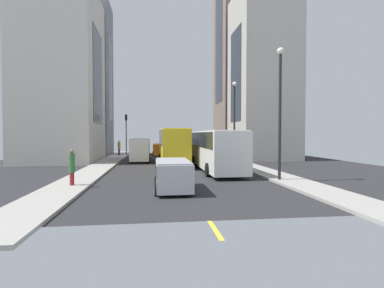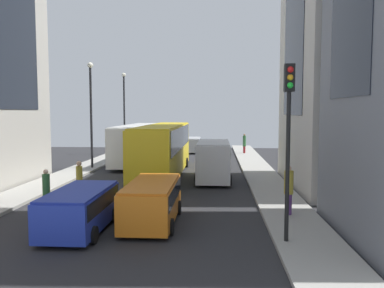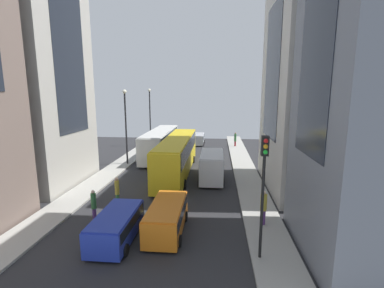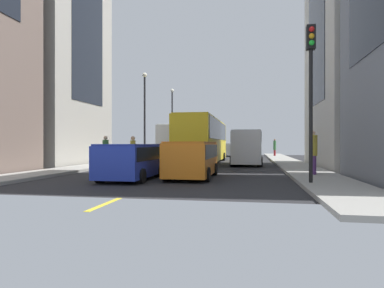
{
  "view_description": "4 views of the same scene",
  "coord_description": "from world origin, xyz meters",
  "px_view_note": "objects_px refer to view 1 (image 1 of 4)",
  "views": [
    {
      "loc": [
        1.94,
        30.39,
        3.05
      ],
      "look_at": [
        -1.59,
        2.65,
        2.17
      ],
      "focal_mm": 28.35,
      "sensor_mm": 36.0,
      "label": 1
    },
    {
      "loc": [
        3.65,
        -29.29,
        4.49
      ],
      "look_at": [
        1.63,
        2.79,
        1.87
      ],
      "focal_mm": 36.82,
      "sensor_mm": 36.0,
      "label": 2
    },
    {
      "loc": [
        3.87,
        -28.46,
        7.91
      ],
      "look_at": [
        1.04,
        2.2,
        2.24
      ],
      "focal_mm": 25.8,
      "sensor_mm": 36.0,
      "label": 3
    },
    {
      "loc": [
        3.82,
        -29.24,
        1.6
      ],
      "look_at": [
        -1.61,
        0.99,
        1.59
      ],
      "focal_mm": 31.16,
      "sensor_mm": 36.0,
      "label": 4
    }
  ],
  "objects_px": {
    "delivery_van_white": "(140,148)",
    "car_silver_2": "(173,173)",
    "city_bus_white": "(214,147)",
    "pedestrian_waiting_curb": "(119,147)",
    "car_blue_1": "(176,148)",
    "pedestrian_walking_far": "(72,166)",
    "traffic_light_near_corner": "(126,126)",
    "car_orange_0": "(159,149)",
    "streetcar_yellow": "(172,143)",
    "pedestrian_crossing_mid": "(193,148)",
    "pedestrian_crossing_near": "(191,149)"
  },
  "relations": [
    {
      "from": "car_orange_0",
      "to": "pedestrian_walking_far",
      "type": "relative_size",
      "value": 2.31
    },
    {
      "from": "pedestrian_waiting_curb",
      "to": "traffic_light_near_corner",
      "type": "relative_size",
      "value": 0.35
    },
    {
      "from": "city_bus_white",
      "to": "streetcar_yellow",
      "type": "relative_size",
      "value": 0.88
    },
    {
      "from": "car_orange_0",
      "to": "pedestrian_walking_far",
      "type": "distance_m",
      "value": 26.86
    },
    {
      "from": "car_blue_1",
      "to": "traffic_light_near_corner",
      "type": "distance_m",
      "value": 8.24
    },
    {
      "from": "city_bus_white",
      "to": "traffic_light_near_corner",
      "type": "bearing_deg",
      "value": -66.56
    },
    {
      "from": "streetcar_yellow",
      "to": "car_orange_0",
      "type": "relative_size",
      "value": 3.01
    },
    {
      "from": "pedestrian_crossing_near",
      "to": "pedestrian_crossing_mid",
      "type": "bearing_deg",
      "value": -89.6
    },
    {
      "from": "streetcar_yellow",
      "to": "city_bus_white",
      "type": "bearing_deg",
      "value": 114.29
    },
    {
      "from": "pedestrian_crossing_near",
      "to": "traffic_light_near_corner",
      "type": "bearing_deg",
      "value": -19.94
    },
    {
      "from": "streetcar_yellow",
      "to": "pedestrian_walking_far",
      "type": "relative_size",
      "value": 6.95
    },
    {
      "from": "city_bus_white",
      "to": "pedestrian_crossing_near",
      "type": "xyz_separation_m",
      "value": [
        0.04,
        -15.42,
        -0.89
      ]
    },
    {
      "from": "delivery_van_white",
      "to": "car_silver_2",
      "type": "xyz_separation_m",
      "value": [
        -2.53,
        18.05,
        -0.54
      ]
    },
    {
      "from": "streetcar_yellow",
      "to": "pedestrian_crossing_mid",
      "type": "relative_size",
      "value": 7.02
    },
    {
      "from": "delivery_van_white",
      "to": "pedestrian_walking_far",
      "type": "xyz_separation_m",
      "value": [
        3.14,
        16.44,
        -0.28
      ]
    },
    {
      "from": "car_orange_0",
      "to": "pedestrian_crossing_near",
      "type": "distance_m",
      "value": 5.51
    },
    {
      "from": "delivery_van_white",
      "to": "pedestrian_crossing_near",
      "type": "bearing_deg",
      "value": -136.2
    },
    {
      "from": "city_bus_white",
      "to": "car_silver_2",
      "type": "bearing_deg",
      "value": 65.38
    },
    {
      "from": "delivery_van_white",
      "to": "pedestrian_crossing_near",
      "type": "xyz_separation_m",
      "value": [
        -6.6,
        -6.33,
        -0.39
      ]
    },
    {
      "from": "car_orange_0",
      "to": "pedestrian_crossing_mid",
      "type": "height_order",
      "value": "pedestrian_crossing_mid"
    },
    {
      "from": "streetcar_yellow",
      "to": "pedestrian_crossing_near",
      "type": "height_order",
      "value": "streetcar_yellow"
    },
    {
      "from": "traffic_light_near_corner",
      "to": "city_bus_white",
      "type": "bearing_deg",
      "value": 113.44
    },
    {
      "from": "streetcar_yellow",
      "to": "pedestrian_walking_far",
      "type": "distance_m",
      "value": 15.84
    },
    {
      "from": "pedestrian_waiting_curb",
      "to": "car_blue_1",
      "type": "bearing_deg",
      "value": 37.93
    },
    {
      "from": "delivery_van_white",
      "to": "car_blue_1",
      "type": "height_order",
      "value": "delivery_van_white"
    },
    {
      "from": "car_blue_1",
      "to": "car_orange_0",
      "type": "bearing_deg",
      "value": 25.81
    },
    {
      "from": "car_orange_0",
      "to": "pedestrian_waiting_curb",
      "type": "relative_size",
      "value": 2.27
    },
    {
      "from": "city_bus_white",
      "to": "pedestrian_waiting_curb",
      "type": "xyz_separation_m",
      "value": [
        9.9,
        -17.74,
        -0.76
      ]
    },
    {
      "from": "city_bus_white",
      "to": "delivery_van_white",
      "type": "distance_m",
      "value": 11.27
    },
    {
      "from": "car_orange_0",
      "to": "traffic_light_near_corner",
      "type": "relative_size",
      "value": 0.8
    },
    {
      "from": "city_bus_white",
      "to": "streetcar_yellow",
      "type": "bearing_deg",
      "value": -65.71
    },
    {
      "from": "pedestrian_waiting_curb",
      "to": "delivery_van_white",
      "type": "bearing_deg",
      "value": -47.97
    },
    {
      "from": "city_bus_white",
      "to": "car_orange_0",
      "type": "bearing_deg",
      "value": -77.28
    },
    {
      "from": "car_silver_2",
      "to": "pedestrian_waiting_curb",
      "type": "height_order",
      "value": "pedestrian_waiting_curb"
    },
    {
      "from": "streetcar_yellow",
      "to": "car_orange_0",
      "type": "bearing_deg",
      "value": -84.7
    },
    {
      "from": "streetcar_yellow",
      "to": "delivery_van_white",
      "type": "relative_size",
      "value": 2.73
    },
    {
      "from": "pedestrian_crossing_near",
      "to": "pedestrian_waiting_curb",
      "type": "height_order",
      "value": "pedestrian_waiting_curb"
    },
    {
      "from": "pedestrian_crossing_mid",
      "to": "traffic_light_near_corner",
      "type": "xyz_separation_m",
      "value": [
        9.72,
        -3.26,
        3.17
      ]
    },
    {
      "from": "car_blue_1",
      "to": "traffic_light_near_corner",
      "type": "xyz_separation_m",
      "value": [
        7.47,
        -1.08,
        3.31
      ]
    },
    {
      "from": "car_blue_1",
      "to": "traffic_light_near_corner",
      "type": "relative_size",
      "value": 0.74
    },
    {
      "from": "car_orange_0",
      "to": "car_silver_2",
      "type": "height_order",
      "value": "car_orange_0"
    },
    {
      "from": "streetcar_yellow",
      "to": "delivery_van_white",
      "type": "distance_m",
      "value": 4.08
    },
    {
      "from": "pedestrian_crossing_near",
      "to": "traffic_light_near_corner",
      "type": "height_order",
      "value": "traffic_light_near_corner"
    },
    {
      "from": "streetcar_yellow",
      "to": "pedestrian_crossing_near",
      "type": "xyz_separation_m",
      "value": [
        -3.13,
        -8.4,
        -1.0
      ]
    },
    {
      "from": "pedestrian_crossing_mid",
      "to": "traffic_light_near_corner",
      "type": "height_order",
      "value": "traffic_light_near_corner"
    },
    {
      "from": "car_silver_2",
      "to": "pedestrian_crossing_near",
      "type": "relative_size",
      "value": 2.03
    },
    {
      "from": "delivery_van_white",
      "to": "traffic_light_near_corner",
      "type": "xyz_separation_m",
      "value": [
        2.58,
        -12.16,
        2.74
      ]
    },
    {
      "from": "car_orange_0",
      "to": "pedestrian_crossing_near",
      "type": "bearing_deg",
      "value": 140.2
    },
    {
      "from": "car_blue_1",
      "to": "pedestrian_waiting_curb",
      "type": "height_order",
      "value": "pedestrian_waiting_curb"
    },
    {
      "from": "city_bus_white",
      "to": "pedestrian_walking_far",
      "type": "relative_size",
      "value": 6.12
    }
  ]
}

